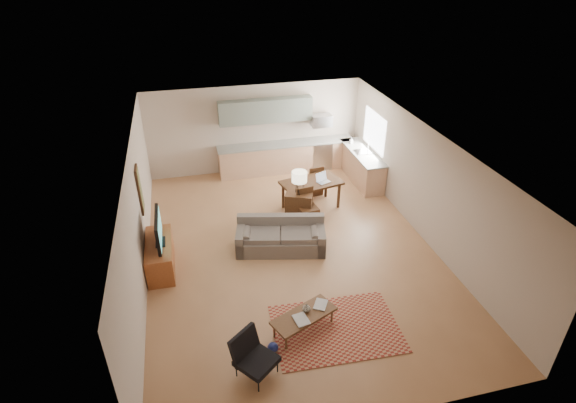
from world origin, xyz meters
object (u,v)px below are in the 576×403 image
object	(u,v)px
coffee_table	(304,322)
dining_table	(311,195)
console_table	(299,207)
tv_credenza	(160,255)
armchair	(256,358)
sofa	(281,236)

from	to	relation	value
coffee_table	dining_table	world-z (taller)	dining_table
dining_table	coffee_table	bearing A→B (deg)	-121.04
console_table	tv_credenza	bearing A→B (deg)	-138.59
armchair	dining_table	distance (m)	5.58
tv_credenza	sofa	bearing A→B (deg)	1.18
sofa	armchair	xyz separation A→B (m)	(-1.18, -3.36, 0.02)
sofa	console_table	bearing A→B (deg)	70.03
armchair	console_table	distance (m)	4.90
sofa	console_table	xyz separation A→B (m)	(0.74, 1.15, 0.02)
coffee_table	console_table	size ratio (longest dim) A/B	1.59
armchair	dining_table	xyz separation A→B (m)	(2.40, 5.04, 0.01)
armchair	tv_credenza	size ratio (longest dim) A/B	0.54
coffee_table	sofa	bearing A→B (deg)	62.75
armchair	console_table	size ratio (longest dim) A/B	0.99
dining_table	tv_credenza	bearing A→B (deg)	-169.42
console_table	sofa	bearing A→B (deg)	-100.68
tv_credenza	dining_table	bearing A→B (deg)	23.71
tv_credenza	console_table	distance (m)	3.68
coffee_table	dining_table	xyz separation A→B (m)	(1.38, 4.26, 0.21)
coffee_table	dining_table	distance (m)	4.48
sofa	armchair	bearing A→B (deg)	-96.36
armchair	console_table	bearing A→B (deg)	28.27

